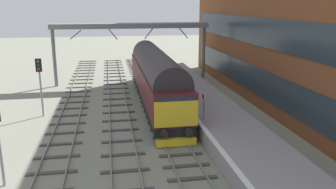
{
  "coord_description": "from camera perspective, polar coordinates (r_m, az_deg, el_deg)",
  "views": [
    {
      "loc": [
        -3.78,
        -23.18,
        8.33
      ],
      "look_at": [
        0.2,
        -0.19,
        2.18
      ],
      "focal_mm": 36.85,
      "sensor_mm": 36.0,
      "label": 1
    }
  ],
  "objects": [
    {
      "name": "platform_number_sign",
      "position": [
        22.31,
        5.96,
        -1.33
      ],
      "size": [
        0.1,
        0.44,
        1.74
      ],
      "color": "slate",
      "rests_on": "station_platform"
    },
    {
      "name": "track_adjacent_far_west",
      "position": [
        24.81,
        -16.49,
        -5.34
      ],
      "size": [
        2.5,
        60.0,
        0.15
      ],
      "color": "gray",
      "rests_on": "ground"
    },
    {
      "name": "track_adjacent_west",
      "position": [
        24.62,
        -7.94,
        -5.01
      ],
      "size": [
        2.5,
        60.0,
        0.15
      ],
      "color": "gray",
      "rests_on": "ground"
    },
    {
      "name": "overhead_footbridge",
      "position": [
        36.68,
        -6.17,
        10.83
      ],
      "size": [
        16.19,
        2.0,
        6.39
      ],
      "color": "slate",
      "rests_on": "ground"
    },
    {
      "name": "station_platform",
      "position": [
        25.56,
        7.47,
        -3.2
      ],
      "size": [
        4.0,
        44.0,
        1.01
      ],
      "color": "gray",
      "rests_on": "ground"
    },
    {
      "name": "diesel_locomotive",
      "position": [
        28.59,
        -2.01,
        2.96
      ],
      "size": [
        2.74,
        17.88,
        4.68
      ],
      "color": "black",
      "rests_on": "ground"
    },
    {
      "name": "ground_plane",
      "position": [
        24.92,
        -0.53,
        -4.75
      ],
      "size": [
        140.0,
        140.0,
        0.0
      ],
      "primitive_type": "plane",
      "color": "gray",
      "rests_on": "ground"
    },
    {
      "name": "signal_post_mid",
      "position": [
        27.39,
        -20.41,
        2.32
      ],
      "size": [
        0.44,
        0.22,
        4.45
      ],
      "color": "gray",
      "rests_on": "ground"
    },
    {
      "name": "track_main",
      "position": [
        24.9,
        -0.53,
        -4.63
      ],
      "size": [
        2.5,
        60.0,
        0.15
      ],
      "color": "slate",
      "rests_on": "ground"
    }
  ]
}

